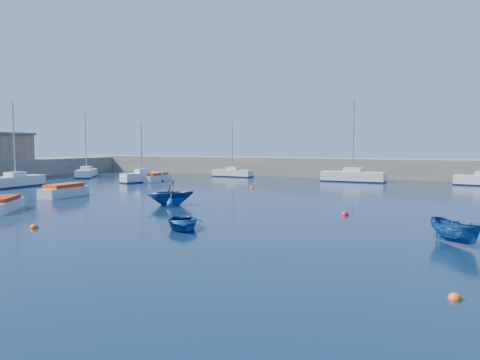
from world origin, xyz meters
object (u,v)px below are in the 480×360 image
at_px(sailboat_3, 142,177).
at_px(sailboat_4, 87,173).
at_px(sailboat_5, 232,173).
at_px(motorboat_0, 2,204).
at_px(sailboat_2, 15,181).
at_px(dinghy_right, 456,232).
at_px(dinghy_left, 170,193).
at_px(motorboat_1, 64,191).
at_px(dinghy_center, 182,222).
at_px(sailboat_6, 353,176).
at_px(motorboat_2, 155,177).

height_order(sailboat_3, sailboat_4, sailboat_4).
bearing_deg(sailboat_5, motorboat_0, -174.82).
relative_size(sailboat_2, sailboat_4, 0.97).
bearing_deg(dinghy_right, dinghy_left, 120.81).
relative_size(motorboat_1, dinghy_center, 1.39).
xyz_separation_m(sailboat_3, sailboat_6, (22.42, 11.81, 0.05)).
bearing_deg(motorboat_0, sailboat_3, 71.63).
xyz_separation_m(sailboat_4, motorboat_0, (19.47, -27.59, -0.13)).
distance_m(motorboat_1, dinghy_right, 31.42).
bearing_deg(motorboat_2, dinghy_left, -56.09).
height_order(sailboat_4, dinghy_center, sailboat_4).
bearing_deg(sailboat_3, dinghy_left, -31.07).
bearing_deg(dinghy_right, sailboat_2, 123.10).
bearing_deg(dinghy_left, sailboat_4, -171.74).
relative_size(sailboat_5, dinghy_center, 2.27).
xyz_separation_m(motorboat_1, motorboat_2, (-3.38, 17.47, -0.04)).
relative_size(sailboat_5, sailboat_6, 0.77).
height_order(sailboat_5, motorboat_0, sailboat_5).
bearing_deg(sailboat_2, motorboat_2, 51.08).
xyz_separation_m(sailboat_4, motorboat_1, (16.43, -19.37, -0.06)).
xyz_separation_m(sailboat_4, dinghy_right, (47.19, -25.77, -0.01)).
height_order(sailboat_3, dinghy_right, sailboat_3).
bearing_deg(sailboat_2, dinghy_left, -18.22).
bearing_deg(motorboat_2, sailboat_3, -109.87).
bearing_deg(motorboat_0, sailboat_4, 90.61).
bearing_deg(sailboat_5, motorboat_2, 159.50).
relative_size(sailboat_3, motorboat_1, 1.54).
xyz_separation_m(sailboat_2, sailboat_5, (13.32, 24.29, -0.08)).
distance_m(sailboat_4, motorboat_0, 33.77).
height_order(sailboat_4, motorboat_2, sailboat_4).
relative_size(sailboat_6, motorboat_2, 1.91).
distance_m(sailboat_2, motorboat_0, 19.57).
xyz_separation_m(sailboat_3, sailboat_4, (-12.55, 3.81, -0.04)).
distance_m(sailboat_2, dinghy_right, 43.98).
height_order(sailboat_5, dinghy_right, sailboat_5).
bearing_deg(motorboat_0, dinghy_center, -35.58).
xyz_separation_m(motorboat_2, dinghy_right, (34.15, -23.87, 0.09)).
relative_size(sailboat_5, motorboat_2, 1.47).
distance_m(sailboat_3, dinghy_center, 32.24).
xyz_separation_m(sailboat_4, dinghy_left, (27.84, -19.99, 0.33)).
height_order(sailboat_2, sailboat_6, sailboat_6).
xyz_separation_m(sailboat_5, dinghy_left, (9.94, -29.39, 0.37)).
relative_size(sailboat_2, dinghy_left, 2.54).
distance_m(sailboat_6, dinghy_left, 28.90).
bearing_deg(sailboat_4, dinghy_right, -63.35).
bearing_deg(sailboat_2, motorboat_0, -46.30).
bearing_deg(dinghy_right, motorboat_0, 141.18).
bearing_deg(motorboat_0, sailboat_6, 31.87).
bearing_deg(sailboat_4, motorboat_2, -42.99).
distance_m(motorboat_0, motorboat_1, 8.77).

